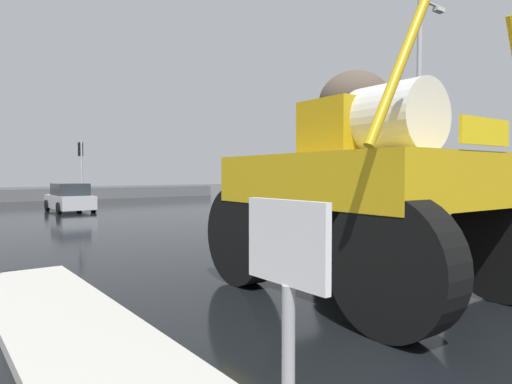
% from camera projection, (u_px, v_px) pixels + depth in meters
% --- Properties ---
extents(ground_plane, '(120.00, 120.00, 0.00)m').
position_uv_depth(ground_plane, '(112.00, 227.00, 16.81)').
color(ground_plane, black).
extents(median_island, '(1.54, 8.67, 0.15)m').
position_uv_depth(median_island, '(84.00, 342.00, 5.14)').
color(median_island, '#B2AFA8').
rests_on(median_island, ground).
extents(lane_arrow_sign, '(0.07, 0.60, 1.74)m').
position_uv_depth(lane_arrow_sign, '(287.00, 305.00, 2.29)').
color(lane_arrow_sign, '#99999E').
rests_on(lane_arrow_sign, median_island).
extents(oversize_sprayer, '(4.04, 5.20, 4.40)m').
position_uv_depth(oversize_sprayer, '(366.00, 189.00, 7.53)').
color(oversize_sprayer, black).
rests_on(oversize_sprayer, ground).
extents(sedan_ahead, '(1.88, 4.10, 1.52)m').
position_uv_depth(sedan_ahead, '(70.00, 198.00, 23.90)').
color(sedan_ahead, '#B7B7BF').
rests_on(sedan_ahead, ground).
extents(traffic_signal_near_right, '(0.24, 0.54, 4.04)m').
position_uv_depth(traffic_signal_near_right, '(363.00, 142.00, 12.64)').
color(traffic_signal_near_right, '#A8AAAF').
rests_on(traffic_signal_near_right, ground).
extents(traffic_signal_far_left, '(0.24, 0.55, 4.07)m').
position_uv_depth(traffic_signal_far_left, '(81.00, 159.00, 27.34)').
color(traffic_signal_far_left, '#A8AAAF').
rests_on(traffic_signal_far_left, ground).
extents(streetlight_near_right, '(1.55, 0.24, 8.51)m').
position_uv_depth(streetlight_near_right, '(420.00, 102.00, 16.31)').
color(streetlight_near_right, '#A8AAAF').
rests_on(streetlight_near_right, ground).
extents(bare_tree_right, '(3.56, 3.56, 7.16)m').
position_uv_depth(bare_tree_right, '(355.00, 102.00, 22.20)').
color(bare_tree_right, '#473828').
rests_on(bare_tree_right, ground).
extents(roadside_barrier, '(32.10, 0.24, 0.90)m').
position_uv_depth(roadside_barrier, '(21.00, 195.00, 32.54)').
color(roadside_barrier, '#59595B').
rests_on(roadside_barrier, ground).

